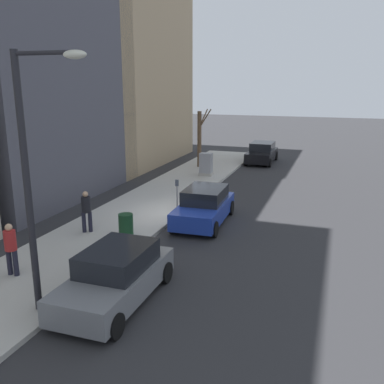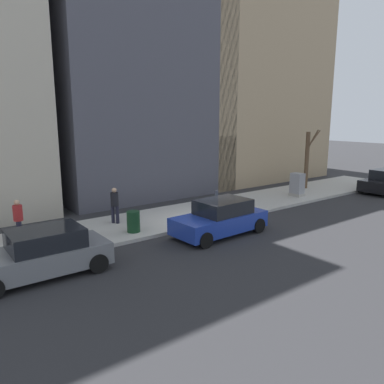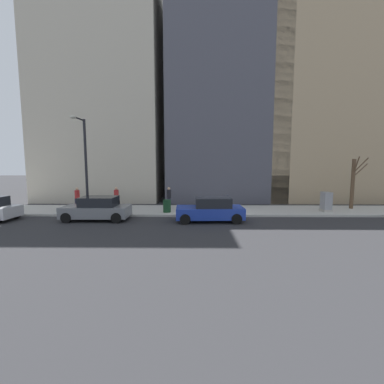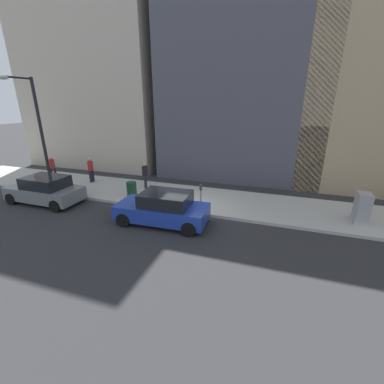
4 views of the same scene
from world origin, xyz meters
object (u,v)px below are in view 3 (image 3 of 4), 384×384
object	(u,v)px
utility_box	(326,202)
office_tower_left	(314,101)
office_tower_right	(108,67)
trash_bin	(167,206)
parking_meter	(227,202)
bare_tree	(353,182)
streetlamp	(84,158)
office_block_center	(222,101)
parked_car_blue	(210,210)
pedestrian_far_corner	(77,197)
parked_car_grey	(97,209)
pedestrian_midblock	(116,196)
pedestrian_near_meter	(169,196)

from	to	relation	value
utility_box	office_tower_left	size ratio (longest dim) A/B	0.07
office_tower_right	trash_bin	bearing A→B (deg)	-145.01
parking_meter	bare_tree	bearing A→B (deg)	-77.84
streetlamp	bare_tree	world-z (taller)	streetlamp
office_tower_left	office_block_center	xyz separation A→B (m)	(-0.64, 10.12, -0.16)
office_tower_left	streetlamp	bearing A→B (deg)	119.00
parked_car_blue	office_tower_left	world-z (taller)	office_tower_left
pedestrian_far_corner	office_tower_right	bearing A→B (deg)	-135.17
bare_tree	parked_car_grey	bearing A→B (deg)	101.13
pedestrian_midblock	bare_tree	bearing A→B (deg)	-88.99
pedestrian_far_corner	bare_tree	bearing A→B (deg)	134.39
parked_car_blue	office_tower_right	distance (m)	20.93
parked_car_blue	pedestrian_midblock	xyz separation A→B (m)	(3.90, 7.16, 0.35)
pedestrian_near_meter	office_tower_left	xyz separation A→B (m)	(9.07, -15.00, 9.31)
bare_tree	office_tower_right	xyz separation A→B (m)	(8.74, 21.52, 11.69)
parking_meter	office_tower_right	world-z (taller)	office_tower_right
parked_car_grey	pedestrian_far_corner	world-z (taller)	pedestrian_far_corner
office_tower_left	office_block_center	bearing A→B (deg)	93.62
parked_car_blue	streetlamp	world-z (taller)	streetlamp
trash_bin	office_block_center	size ratio (longest dim) A/B	0.04
bare_tree	trash_bin	bearing A→B (deg)	96.78
trash_bin	office_tower_right	bearing A→B (deg)	34.99
streetlamp	office_block_center	distance (m)	16.21
pedestrian_far_corner	office_tower_right	xyz separation A→B (m)	(9.13, 0.24, 12.79)
parked_car_grey	streetlamp	size ratio (longest dim) A/B	0.65
utility_box	bare_tree	size ratio (longest dim) A/B	0.36
pedestrian_near_meter	office_block_center	size ratio (longest dim) A/B	0.08
parked_car_blue	pedestrian_near_meter	size ratio (longest dim) A/B	2.57
pedestrian_midblock	office_block_center	bearing A→B (deg)	-45.87
parked_car_grey	streetlamp	distance (m)	3.76
bare_tree	pedestrian_far_corner	xyz separation A→B (m)	(-0.39, 21.28, -1.09)
parked_car_blue	utility_box	bearing A→B (deg)	-75.39
parked_car_blue	utility_box	world-z (taller)	utility_box
office_block_center	utility_box	bearing A→B (deg)	-145.37
parked_car_grey	pedestrian_midblock	world-z (taller)	pedestrian_midblock
trash_bin	pedestrian_near_meter	distance (m)	1.77
bare_tree	trash_bin	size ratio (longest dim) A/B	4.45
bare_tree	pedestrian_far_corner	bearing A→B (deg)	91.06
utility_box	pedestrian_near_meter	world-z (taller)	pedestrian_near_meter
office_tower_right	parking_meter	bearing A→B (deg)	-133.22
parking_meter	streetlamp	distance (m)	10.30
pedestrian_far_corner	parked_car_grey	bearing A→B (deg)	83.72
bare_tree	pedestrian_far_corner	distance (m)	21.31
parked_car_blue	streetlamp	xyz separation A→B (m)	(1.58, 8.57, 3.28)
utility_box	pedestrian_far_corner	xyz separation A→B (m)	(0.90, 18.63, 0.24)
utility_box	pedestrian_midblock	world-z (taller)	pedestrian_midblock
parked_car_blue	streetlamp	bearing A→B (deg)	77.34
bare_tree	streetlamp	bearing A→B (deg)	96.66
streetlamp	pedestrian_far_corner	xyz separation A→B (m)	(1.91, 1.49, -2.93)
parked_car_blue	trash_bin	distance (m)	3.72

